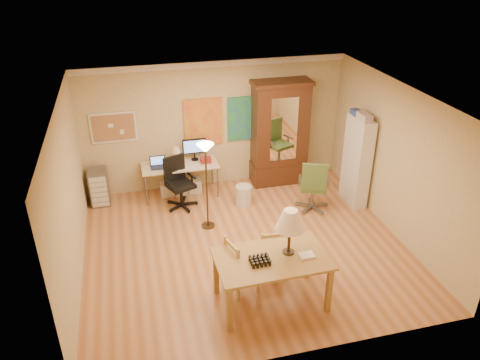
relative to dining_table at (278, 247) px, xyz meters
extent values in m
plane|color=#A8683B|center=(-0.11, 1.44, -0.96)|extent=(5.50, 5.50, 0.00)
cube|color=white|center=(-0.11, 3.90, 1.68)|extent=(5.50, 0.08, 0.12)
cube|color=tan|center=(-2.16, 3.91, 0.54)|extent=(0.90, 0.04, 0.62)
cube|color=yellow|center=(-0.36, 3.91, 0.49)|extent=(0.80, 0.04, 1.00)
cube|color=teal|center=(0.54, 3.91, 0.49)|extent=(0.75, 0.04, 0.95)
cube|color=olive|center=(-0.10, -0.02, -0.17)|extent=(1.64, 1.00, 0.04)
cube|color=olive|center=(-0.82, -0.44, -0.58)|extent=(0.08, 0.08, 0.76)
cube|color=olive|center=(0.64, -0.41, -0.58)|extent=(0.08, 0.08, 0.76)
cube|color=olive|center=(-0.84, 0.37, -0.58)|extent=(0.08, 0.08, 0.76)
cube|color=olive|center=(0.62, 0.41, -0.58)|extent=(0.08, 0.08, 0.76)
cylinder|color=black|center=(0.17, 0.04, -0.14)|extent=(0.17, 0.17, 0.02)
cylinder|color=black|center=(0.17, 0.04, 0.06)|extent=(0.04, 0.04, 0.43)
cone|color=#FFE1C7|center=(0.17, 0.04, 0.41)|extent=(0.43, 0.43, 0.30)
cube|color=white|center=(0.39, -0.12, -0.14)|extent=(0.22, 0.17, 0.03)
cube|color=black|center=(-0.30, -0.10, -0.11)|extent=(0.31, 0.24, 0.09)
cube|color=tan|center=(0.10, 0.64, -0.55)|extent=(0.43, 0.41, 0.04)
cube|color=tan|center=(0.28, 0.79, -0.76)|extent=(0.04, 0.04, 0.40)
cube|color=tan|center=(-0.07, 0.82, -0.76)|extent=(0.04, 0.04, 0.40)
cube|color=tan|center=(0.26, 0.46, -0.76)|extent=(0.04, 0.04, 0.40)
cube|color=tan|center=(-0.09, 0.49, -0.76)|extent=(0.04, 0.04, 0.40)
cube|color=tan|center=(0.26, 0.46, -0.32)|extent=(0.04, 0.04, 0.46)
cube|color=tan|center=(-0.09, 0.49, -0.32)|extent=(0.04, 0.04, 0.46)
cube|color=tan|center=(0.08, 0.48, -0.27)|extent=(0.35, 0.05, 0.05)
cube|color=tan|center=(-0.44, 0.34, -0.51)|extent=(0.52, 0.54, 0.04)
cube|color=tan|center=(-0.22, 0.20, -0.75)|extent=(0.05, 0.05, 0.43)
cube|color=tan|center=(-0.32, 0.57, -0.75)|extent=(0.05, 0.05, 0.43)
cube|color=tan|center=(-0.56, 0.11, -0.75)|extent=(0.05, 0.05, 0.43)
cube|color=tan|center=(-0.67, 0.47, -0.75)|extent=(0.05, 0.05, 0.43)
cube|color=tan|center=(-0.56, 0.11, -0.26)|extent=(0.05, 0.05, 0.50)
cube|color=tan|center=(-0.67, 0.47, -0.26)|extent=(0.05, 0.05, 0.50)
cube|color=tan|center=(-0.62, 0.29, -0.21)|extent=(0.13, 0.37, 0.05)
cylinder|color=#3F2C19|center=(-0.62, 2.22, -0.95)|extent=(0.25, 0.25, 0.03)
cylinder|color=#3F2C19|center=(-0.62, 2.22, -0.15)|extent=(0.03, 0.03, 1.58)
cone|color=#FFE0A5|center=(-0.62, 2.22, 0.66)|extent=(0.31, 0.31, 0.13)
cube|color=#CEB297|center=(-0.94, 3.56, -0.27)|extent=(1.55, 0.68, 0.03)
cylinder|color=slate|center=(-1.67, 3.27, -0.62)|extent=(0.03, 0.03, 0.68)
cylinder|color=slate|center=(-0.21, 3.27, -0.62)|extent=(0.03, 0.03, 0.68)
cylinder|color=slate|center=(-1.67, 3.86, -0.62)|extent=(0.03, 0.03, 0.68)
cylinder|color=slate|center=(-0.21, 3.86, -0.62)|extent=(0.03, 0.03, 0.68)
cube|color=black|center=(-1.37, 3.52, -0.24)|extent=(0.31, 0.21, 0.02)
cube|color=black|center=(-1.37, 3.67, -0.14)|extent=(0.31, 0.05, 0.20)
cube|color=black|center=(-0.60, 3.71, 0.06)|extent=(0.49, 0.04, 0.31)
cone|color=#FFE1C7|center=(-0.99, 3.66, 0.04)|extent=(0.19, 0.19, 0.12)
cube|color=white|center=(-1.08, 3.42, -0.25)|extent=(0.24, 0.31, 0.01)
cube|color=maroon|center=(-0.40, 3.52, -0.19)|extent=(0.21, 0.16, 0.12)
cube|color=white|center=(-1.23, 3.61, -0.81)|extent=(0.27, 0.23, 0.29)
cube|color=white|center=(-0.94, 3.61, -0.81)|extent=(0.27, 0.23, 0.29)
cube|color=silver|center=(-0.65, 3.61, -0.81)|extent=(0.27, 0.23, 0.29)
cylinder|color=black|center=(-1.00, 3.07, -0.71)|extent=(0.06, 0.06, 0.40)
cube|color=black|center=(-1.00, 3.07, -0.48)|extent=(0.62, 0.61, 0.07)
cube|color=black|center=(-1.08, 3.27, -0.18)|extent=(0.45, 0.22, 0.52)
cube|color=black|center=(-1.24, 2.97, -0.34)|extent=(0.15, 0.29, 0.03)
cube|color=black|center=(-0.76, 3.17, -0.34)|extent=(0.15, 0.29, 0.03)
cylinder|color=slate|center=(1.52, 2.36, -0.70)|extent=(0.06, 0.06, 0.42)
cube|color=#466D31|center=(1.52, 2.36, -0.46)|extent=(0.65, 0.63, 0.07)
cube|color=#466D31|center=(1.44, 2.15, -0.14)|extent=(0.47, 0.23, 0.55)
cube|color=slate|center=(1.77, 2.26, -0.31)|extent=(0.16, 0.31, 0.03)
cube|color=slate|center=(1.27, 2.46, -0.31)|extent=(0.16, 0.31, 0.03)
cube|color=slate|center=(-2.58, 3.63, -0.59)|extent=(0.37, 0.42, 0.74)
cube|color=silver|center=(-2.58, 3.41, -0.59)|extent=(0.32, 0.02, 0.64)
cube|color=#3C1E10|center=(1.24, 3.68, 0.14)|extent=(1.15, 0.52, 2.20)
cube|color=#3C1E10|center=(1.24, 3.68, -0.73)|extent=(1.20, 0.57, 0.44)
cube|color=white|center=(1.24, 3.42, 0.35)|extent=(0.58, 0.01, 1.36)
cube|color=#3C1E10|center=(1.24, 3.68, 1.27)|extent=(1.24, 0.59, 0.08)
cube|color=white|center=(2.44, 2.43, -0.05)|extent=(0.27, 0.72, 1.81)
cube|color=#993333|center=(2.41, 2.30, -0.53)|extent=(0.16, 0.36, 0.22)
cube|color=#334C99|center=(2.41, 2.61, 0.54)|extent=(0.16, 0.25, 0.18)
cylinder|color=silver|center=(0.23, 2.86, -0.75)|extent=(0.33, 0.33, 0.41)
camera|label=1|loc=(-1.86, -5.12, 3.89)|focal=35.00mm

